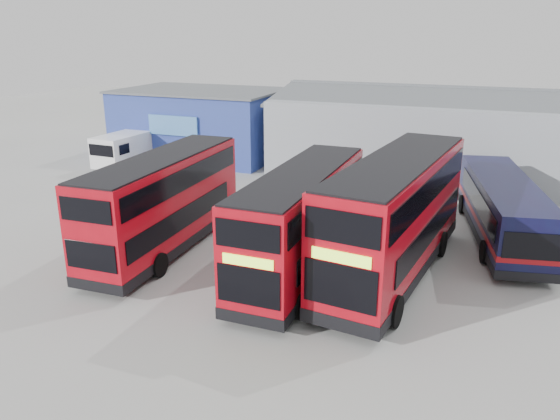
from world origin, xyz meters
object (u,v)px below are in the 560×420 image
object	(u,v)px
maintenance_shed	(505,138)
panel_van	(128,148)
office_block	(202,123)
double_decker_right	(395,219)
single_decker_blue	(502,211)
double_decker_left	(164,205)
double_decker_centre	(301,224)

from	to	relation	value
maintenance_shed	panel_van	bearing A→B (deg)	-163.83
office_block	double_decker_right	bearing A→B (deg)	-42.50
double_decker_right	single_decker_blue	bearing A→B (deg)	61.85
panel_van	office_block	bearing A→B (deg)	61.69
single_decker_blue	maintenance_shed	bearing A→B (deg)	-101.24
double_decker_left	double_decker_right	bearing A→B (deg)	-175.69
double_decker_left	panel_van	bearing A→B (deg)	-50.32
double_decker_left	single_decker_blue	world-z (taller)	double_decker_left
office_block	double_decker_left	bearing A→B (deg)	-65.43
office_block	single_decker_blue	world-z (taller)	office_block
maintenance_shed	panel_van	distance (m)	26.20
single_decker_blue	panel_van	xyz separation A→B (m)	(-25.24, 5.53, -0.07)
single_decker_blue	panel_van	distance (m)	25.84
office_block	double_decker_centre	bearing A→B (deg)	-50.71
maintenance_shed	panel_van	xyz separation A→B (m)	(-25.13, -7.29, -1.23)
double_decker_left	panel_van	distance (m)	16.82
double_decker_centre	single_decker_blue	world-z (taller)	double_decker_centre
office_block	single_decker_blue	distance (m)	24.64
double_decker_centre	office_block	bearing A→B (deg)	128.93
maintenance_shed	double_decker_left	size ratio (longest dim) A/B	2.94
double_decker_centre	single_decker_blue	xyz separation A→B (m)	(7.50, 7.05, -0.72)
double_decker_centre	single_decker_blue	bearing A→B (deg)	42.86
office_block	maintenance_shed	xyz separation A→B (m)	(22.00, 2.01, 0.02)
double_decker_centre	single_decker_blue	distance (m)	10.31
double_decker_left	office_block	bearing A→B (deg)	-67.80
double_decker_left	double_decker_centre	size ratio (longest dim) A/B	1.01
double_decker_right	panel_van	size ratio (longest dim) A/B	2.05
maintenance_shed	office_block	bearing A→B (deg)	-174.79
office_block	double_decker_centre	distance (m)	23.08
maintenance_shed	single_decker_blue	xyz separation A→B (m)	(0.11, -12.82, -1.16)
double_decker_centre	panel_van	xyz separation A→B (m)	(-17.74, 12.57, -0.79)
office_block	panel_van	size ratio (longest dim) A/B	2.16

